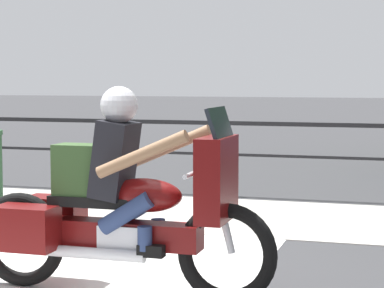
{
  "coord_description": "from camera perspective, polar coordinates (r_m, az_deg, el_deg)",
  "views": [
    {
      "loc": [
        2.66,
        -5.44,
        1.69
      ],
      "look_at": [
        0.85,
        0.52,
        1.14
      ],
      "focal_mm": 70.0,
      "sensor_mm": 36.0,
      "label": 1
    }
  ],
  "objects": [
    {
      "name": "ground_plane",
      "position": [
        6.29,
        -9.0,
        -10.6
      ],
      "size": [
        120.0,
        120.0,
        0.0
      ],
      "primitive_type": "plane",
      "color": "#38383A"
    },
    {
      "name": "sidewalk_band",
      "position": [
        9.39,
        0.11,
        -5.29
      ],
      "size": [
        44.0,
        2.4,
        0.01
      ],
      "primitive_type": "cube",
      "color": "#B7B2A8",
      "rests_on": "ground"
    },
    {
      "name": "crosswalk_band",
      "position": [
        6.31,
        -13.31,
        -10.59
      ],
      "size": [
        3.59,
        6.0,
        0.01
      ],
      "primitive_type": "cube",
      "color": "silver",
      "rests_on": "ground"
    },
    {
      "name": "fence_railing",
      "position": [
        10.78,
        2.51,
        0.57
      ],
      "size": [
        36.0,
        0.05,
        1.07
      ],
      "color": "black",
      "rests_on": "ground"
    },
    {
      "name": "motorcycle",
      "position": [
        5.83,
        -5.62,
        -4.62
      ],
      "size": [
        2.49,
        0.76,
        1.63
      ],
      "rotation": [
        0.0,
        0.0,
        0.01
      ],
      "color": "black",
      "rests_on": "ground"
    }
  ]
}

